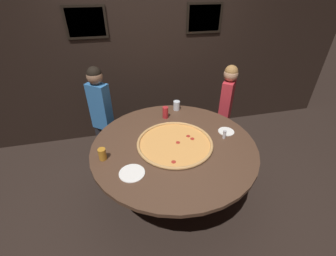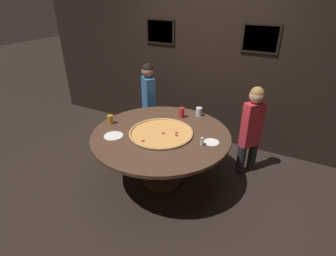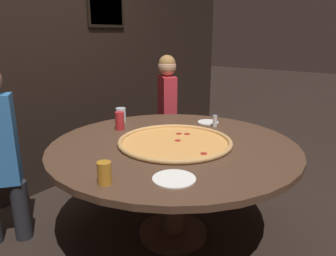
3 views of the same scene
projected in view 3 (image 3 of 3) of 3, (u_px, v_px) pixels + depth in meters
ground_plane at (173, 234)px, 2.53m from camera, size 24.00×24.00×0.00m
back_wall at (42, 55)px, 2.99m from camera, size 6.40×0.08×2.60m
dining_table at (173, 159)px, 2.35m from camera, size 1.75×1.75×0.74m
giant_pizza at (175, 142)px, 2.32m from camera, size 0.81×0.81×0.03m
drink_cup_beside_pizza at (104, 173)px, 1.69m from camera, size 0.08×0.08×0.12m
drink_cup_far_right at (121, 115)px, 2.88m from camera, size 0.09×0.09×0.12m
drink_cup_by_shaker at (120, 121)px, 2.64m from camera, size 0.07×0.07×0.15m
white_plate_far_back at (174, 179)px, 1.76m from camera, size 0.24×0.24×0.01m
white_plate_right_side at (208, 122)px, 2.87m from camera, size 0.18×0.18×0.01m
condiment_shaker at (215, 121)px, 2.73m from camera, size 0.04×0.04×0.10m
diner_side_right at (167, 108)px, 3.51m from camera, size 0.29×0.32×1.28m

